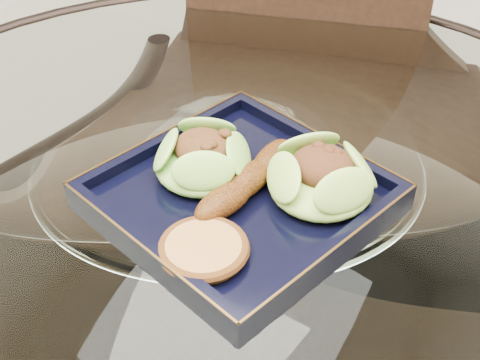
% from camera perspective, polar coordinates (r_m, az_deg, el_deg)
% --- Properties ---
extents(dining_table, '(1.13, 1.13, 0.77)m').
position_cam_1_polar(dining_table, '(0.88, -0.89, -9.03)').
color(dining_table, white).
rests_on(dining_table, ground).
extents(dining_chair, '(0.52, 0.52, 0.99)m').
position_cam_1_polar(dining_chair, '(1.17, 4.04, 1.99)').
color(dining_chair, black).
rests_on(dining_chair, ground).
extents(navy_plate, '(0.34, 0.34, 0.02)m').
position_cam_1_polar(navy_plate, '(0.73, 0.00, -1.82)').
color(navy_plate, black).
rests_on(navy_plate, dining_table).
extents(lettuce_wrap_left, '(0.11, 0.11, 0.04)m').
position_cam_1_polar(lettuce_wrap_left, '(0.74, -3.22, 1.64)').
color(lettuce_wrap_left, '#5CA530').
rests_on(lettuce_wrap_left, navy_plate).
extents(lettuce_wrap_right, '(0.15, 0.15, 0.04)m').
position_cam_1_polar(lettuce_wrap_right, '(0.72, 6.94, -0.04)').
color(lettuce_wrap_right, '#77AF32').
rests_on(lettuce_wrap_right, navy_plate).
extents(roasted_plantain, '(0.06, 0.16, 0.03)m').
position_cam_1_polar(roasted_plantain, '(0.72, 0.75, 0.02)').
color(roasted_plantain, '#662F0A').
rests_on(roasted_plantain, navy_plate).
extents(crumb_patty, '(0.10, 0.10, 0.01)m').
position_cam_1_polar(crumb_patty, '(0.65, -3.13, -5.99)').
color(crumb_patty, '#BA813E').
rests_on(crumb_patty, navy_plate).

